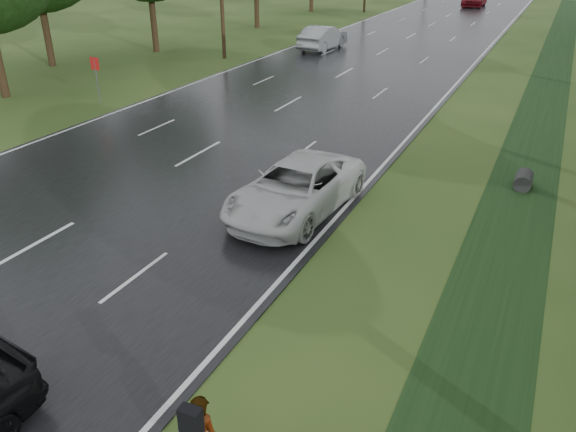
{
  "coord_description": "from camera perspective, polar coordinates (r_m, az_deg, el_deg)",
  "views": [
    {
      "loc": [
        11.87,
        -8.85,
        7.43
      ],
      "look_at": [
        6.52,
        2.31,
        1.3
      ],
      "focal_mm": 35.0,
      "sensor_mm": 36.0,
      "label": 1
    }
  ],
  "objects": [
    {
      "name": "center_line",
      "position": [
        55.64,
        13.71,
        18.03
      ],
      "size": [
        0.12,
        180.0,
        0.01
      ],
      "primitive_type": "cube",
      "color": "silver",
      "rests_on": "road"
    },
    {
      "name": "ground",
      "position": [
        16.57,
        -24.58,
        -2.91
      ],
      "size": [
        220.0,
        220.0,
        0.0
      ],
      "primitive_type": "plane",
      "color": "#2B4619",
      "rests_on": "ground"
    },
    {
      "name": "road_sign",
      "position": [
        29.72,
        -18.95,
        13.75
      ],
      "size": [
        0.5,
        0.06,
        2.3
      ],
      "color": "slate",
      "rests_on": "ground"
    },
    {
      "name": "edge_stripe_west",
      "position": [
        57.46,
        6.81,
        18.8
      ],
      "size": [
        0.12,
        180.0,
        0.01
      ],
      "primitive_type": "cube",
      "color": "silver",
      "rests_on": "road"
    },
    {
      "name": "edge_stripe_east",
      "position": [
        54.6,
        20.89,
        16.97
      ],
      "size": [
        0.12,
        180.0,
        0.01
      ],
      "primitive_type": "cube",
      "color": "silver",
      "rests_on": "road"
    },
    {
      "name": "drainage_ditch",
      "position": [
        28.54,
        24.22,
        9.03
      ],
      "size": [
        2.2,
        120.0,
        0.56
      ],
      "color": "black",
      "rests_on": "ground"
    },
    {
      "name": "white_pickup",
      "position": [
        16.63,
        0.81,
        2.84
      ],
      "size": [
        2.89,
        5.62,
        1.52
      ],
      "primitive_type": "imported",
      "rotation": [
        0.0,
        0.0,
        -0.07
      ],
      "color": "silver",
      "rests_on": "road"
    },
    {
      "name": "road",
      "position": [
        55.64,
        13.7,
        18.01
      ],
      "size": [
        14.0,
        180.0,
        0.04
      ],
      "primitive_type": "cube",
      "color": "black",
      "rests_on": "ground"
    },
    {
      "name": "silver_sedan",
      "position": [
        43.37,
        3.56,
        17.64
      ],
      "size": [
        2.04,
        5.25,
        1.7
      ],
      "primitive_type": "imported",
      "rotation": [
        0.0,
        0.0,
        3.1
      ],
      "color": "gray",
      "rests_on": "road"
    }
  ]
}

